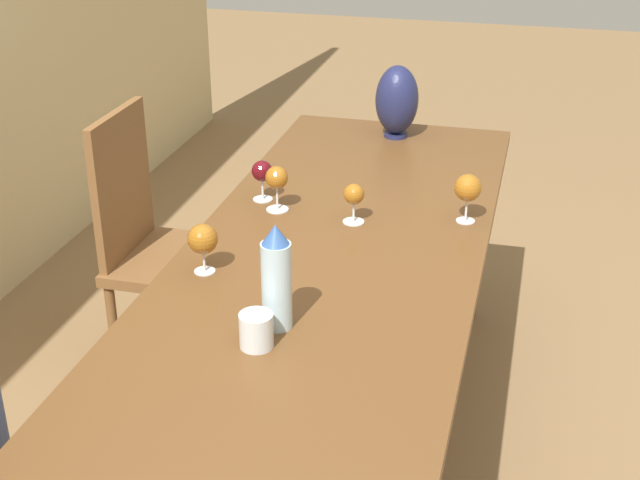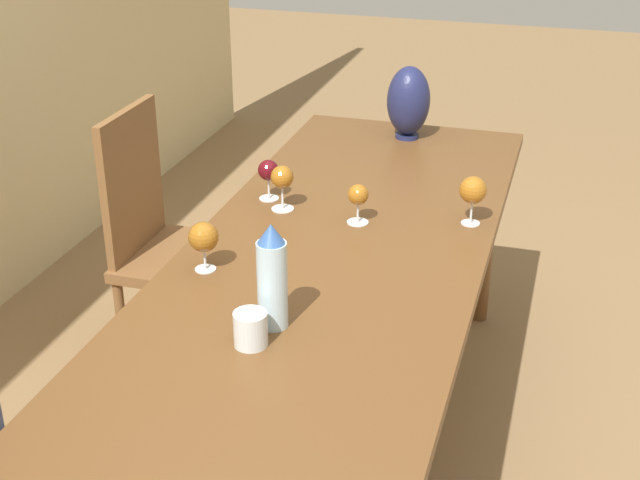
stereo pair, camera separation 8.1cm
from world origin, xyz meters
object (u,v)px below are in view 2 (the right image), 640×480
water_bottle (272,277)px  wine_glass_4 (204,238)px  wine_glass_1 (358,196)px  chair_far (167,237)px  vase (407,101)px  water_tumbler (251,329)px  wine_glass_3 (473,191)px  wine_glass_0 (282,178)px  wine_glass_2 (268,171)px

water_bottle → wine_glass_4: bearing=51.2°
wine_glass_1 → chair_far: bearing=72.1°
wine_glass_1 → vase: bearing=1.4°
water_tumbler → wine_glass_4: bearing=38.5°
water_tumbler → wine_glass_3: wine_glass_3 is taller
water_tumbler → wine_glass_0: size_ratio=0.59×
wine_glass_4 → vase: bearing=-13.9°
vase → wine_glass_1: (-0.80, -0.02, -0.06)m
vase → wine_glass_0: (-0.77, 0.23, -0.04)m
vase → chair_far: size_ratio=0.28×
wine_glass_0 → wine_glass_2: (0.07, 0.07, -0.01)m
water_tumbler → wine_glass_1: bearing=-5.3°
wine_glass_3 → wine_glass_2: bearing=89.6°
wine_glass_2 → wine_glass_4: (-0.51, 0.00, 0.00)m
wine_glass_1 → wine_glass_3: bearing=-74.4°
water_tumbler → wine_glass_4: wine_glass_4 is taller
chair_far → wine_glass_4: bearing=-145.7°
wine_glass_4 → water_tumbler: bearing=-141.5°
water_bottle → vase: size_ratio=0.98×
wine_glass_0 → chair_far: size_ratio=0.15×
vase → wine_glass_1: 0.81m
chair_far → wine_glass_3: bearing=-98.2°
vase → wine_glass_0: size_ratio=1.92×
wine_glass_4 → chair_far: chair_far is taller
wine_glass_0 → wine_glass_2: bearing=46.4°
water_bottle → vase: (1.44, -0.03, 0.01)m
water_bottle → water_tumbler: size_ratio=3.19×
wine_glass_0 → wine_glass_1: size_ratio=1.16×
vase → chair_far: bearing=126.3°
vase → chair_far: 1.02m
chair_far → wine_glass_0: bearing=-112.7°
wine_glass_2 → wine_glass_0: bearing=-133.6°
wine_glass_4 → wine_glass_1: bearing=-37.7°
wine_glass_3 → chair_far: 1.17m
wine_glass_3 → wine_glass_4: bearing=128.0°
wine_glass_2 → water_tumbler: bearing=-163.1°
vase → wine_glass_1: bearing=-178.6°
wine_glass_0 → wine_glass_3: bearing=-83.9°
vase → wine_glass_4: (-1.22, 0.30, -0.05)m
vase → wine_glass_4: bearing=166.1°
vase → water_tumbler: bearing=178.2°
vase → wine_glass_2: vase is taller
chair_far → vase: bearing=-53.7°
water_bottle → wine_glass_2: water_bottle is taller
wine_glass_3 → wine_glass_4: wine_glass_3 is taller
wine_glass_2 → vase: bearing=-22.9°
water_tumbler → wine_glass_2: (0.83, 0.25, 0.05)m
wine_glass_4 → chair_far: (0.66, 0.45, -0.37)m
wine_glass_1 → wine_glass_2: 0.33m
water_tumbler → vase: bearing=-1.8°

